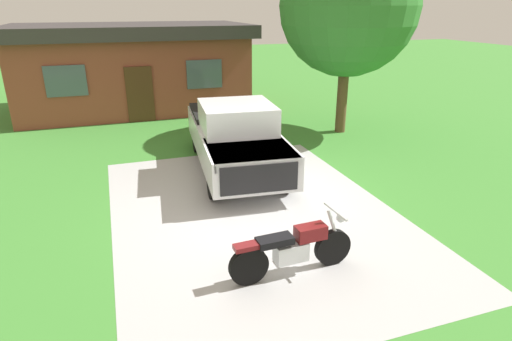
{
  "coord_description": "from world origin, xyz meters",
  "views": [
    {
      "loc": [
        -2.67,
        -7.93,
        4.25
      ],
      "look_at": [
        0.12,
        0.24,
        0.9
      ],
      "focal_mm": 30.09,
      "sensor_mm": 36.0,
      "label": 1
    }
  ],
  "objects_px": {
    "motorcycle": "(293,249)",
    "neighbor_house": "(133,66)",
    "pickup_truck": "(234,135)",
    "shade_tree": "(349,6)"
  },
  "relations": [
    {
      "from": "motorcycle",
      "to": "neighbor_house",
      "type": "distance_m",
      "value": 13.84
    },
    {
      "from": "shade_tree",
      "to": "neighbor_house",
      "type": "relative_size",
      "value": 0.68
    },
    {
      "from": "pickup_truck",
      "to": "shade_tree",
      "type": "distance_m",
      "value": 6.08
    },
    {
      "from": "pickup_truck",
      "to": "shade_tree",
      "type": "height_order",
      "value": "shade_tree"
    },
    {
      "from": "neighbor_house",
      "to": "shade_tree",
      "type": "bearing_deg",
      "value": -43.5
    },
    {
      "from": "motorcycle",
      "to": "shade_tree",
      "type": "bearing_deg",
      "value": 55.81
    },
    {
      "from": "motorcycle",
      "to": "pickup_truck",
      "type": "relative_size",
      "value": 0.38
    },
    {
      "from": "neighbor_house",
      "to": "pickup_truck",
      "type": "bearing_deg",
      "value": -76.94
    },
    {
      "from": "pickup_truck",
      "to": "neighbor_house",
      "type": "height_order",
      "value": "neighbor_house"
    },
    {
      "from": "shade_tree",
      "to": "neighbor_house",
      "type": "bearing_deg",
      "value": 136.5
    }
  ]
}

